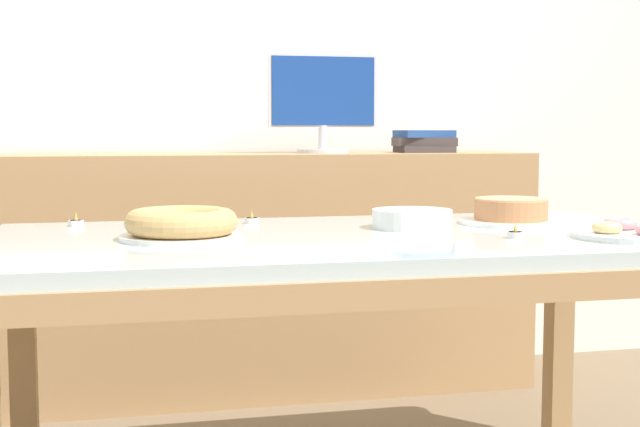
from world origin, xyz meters
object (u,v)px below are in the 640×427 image
Objects in this scene: book_stack at (424,142)px; tealight_near_cakes at (159,221)px; tealight_left_edge at (252,220)px; cake_chocolate_round at (511,213)px; pastry_platter at (635,232)px; computer_monitor at (323,103)px; plate_stack at (412,219)px; tealight_centre at (515,234)px; tealight_near_front at (76,222)px; cake_golden_bundt at (181,225)px.

book_stack reaches higher than tealight_near_cakes.
cake_chocolate_round is at bearing -14.33° from tealight_left_edge.
pastry_platter is (0.15, -0.35, -0.02)m from cake_chocolate_round.
plate_stack is (-0.03, -1.13, -0.33)m from computer_monitor.
tealight_centre is (-0.28, 0.05, -0.00)m from pastry_platter.
tealight_near_front is 0.47m from tealight_left_edge.
tealight_left_edge is at bearing -5.16° from tealight_near_front.
tealight_near_cakes is 0.25m from tealight_left_edge.
cake_chocolate_round is 1.33× the size of plate_stack.
book_stack reaches higher than tealight_near_front.
computer_monitor is 10.60× the size of tealight_centre.
book_stack is at bearing 68.80° from plate_stack.
tealight_near_cakes is at bearing 147.50° from tealight_centre.
computer_monitor is 1.52× the size of cake_chocolate_round.
cake_chocolate_round is 6.99× the size of tealight_near_cakes.
book_stack is 1.43m from tealight_centre.
computer_monitor is 1.17m from cake_chocolate_round.
plate_stack reaches higher than pastry_platter.
cake_chocolate_round is at bearing -97.30° from book_stack.
cake_golden_bundt reaches higher than cake_chocolate_round.
tealight_near_cakes is (-1.08, -0.88, -0.20)m from book_stack.
pastry_platter reaches higher than tealight_centre.
cake_golden_bundt reaches higher than tealight_near_cakes.
tealight_centre is at bearing -84.19° from computer_monitor.
cake_chocolate_round is 0.30m from plate_stack.
cake_chocolate_round is 6.99× the size of tealight_left_edge.
computer_monitor is 1.54m from pastry_platter.
cake_golden_bundt is 0.62m from plate_stack.
cake_golden_bundt is at bearing -117.19° from computer_monitor.
pastry_platter is 7.53× the size of tealight_near_cakes.
computer_monitor is at bearing 44.51° from tealight_near_front.
book_stack is at bearing 47.85° from tealight_left_edge.
cake_golden_bundt reaches higher than tealight_centre.
computer_monitor is at bearing 88.60° from plate_stack.
book_stack is 0.87× the size of cake_golden_bundt.
plate_stack is 5.25× the size of tealight_near_cakes.
tealight_centre and tealight_left_edge have the same top height.
book_stack reaches higher than cake_chocolate_round.
plate_stack is (0.61, 0.11, -0.01)m from cake_golden_bundt.
cake_chocolate_round reaches higher than pastry_platter.
tealight_near_cakes is (-0.64, 0.25, -0.01)m from plate_stack.
tealight_centre is at bearing -57.13° from plate_stack.
tealight_centre is (1.03, -0.52, 0.00)m from tealight_near_front.
tealight_near_front and tealight_centre have the same top height.
computer_monitor is 1.18m from plate_stack.
cake_chocolate_round reaches higher than plate_stack.
tealight_near_front is at bearing -135.49° from computer_monitor.
tealight_centre is at bearing -40.32° from tealight_left_edge.
tealight_centre is (0.14, -1.39, -0.35)m from computer_monitor.
computer_monitor is 0.44m from book_stack.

